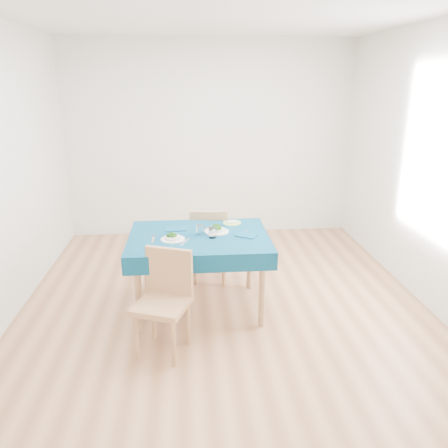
{
  "coord_description": "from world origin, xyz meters",
  "views": [
    {
      "loc": [
        -0.33,
        -3.9,
        2.13
      ],
      "look_at": [
        0.0,
        0.0,
        0.85
      ],
      "focal_mm": 35.0,
      "sensor_mm": 36.0,
      "label": 1
    }
  ],
  "objects": [
    {
      "name": "chair_near",
      "position": [
        -0.57,
        -0.75,
        0.5
      ],
      "size": [
        0.53,
        0.55,
        1.0
      ],
      "primitive_type": "cube",
      "rotation": [
        0.0,
        0.0,
        -0.37
      ],
      "color": "#A4774D",
      "rests_on": "ground"
    },
    {
      "name": "bowl_near",
      "position": [
        -0.48,
        -0.15,
        0.79
      ],
      "size": [
        0.22,
        0.22,
        0.07
      ],
      "primitive_type": null,
      "color": "white",
      "rests_on": "table"
    },
    {
      "name": "fork_near",
      "position": [
        -0.66,
        -0.12,
        0.76
      ],
      "size": [
        0.03,
        0.19,
        0.0
      ],
      "primitive_type": "cube",
      "rotation": [
        0.0,
        0.0,
        -0.03
      ],
      "color": "silver",
      "rests_on": "table"
    },
    {
      "name": "knife_near",
      "position": [
        -0.37,
        -0.21,
        0.76
      ],
      "size": [
        0.1,
        0.2,
        0.0
      ],
      "primitive_type": "cube",
      "rotation": [
        0.0,
        0.0,
        -0.39
      ],
      "color": "silver",
      "rests_on": "table"
    },
    {
      "name": "chair_far",
      "position": [
        -0.1,
        0.61,
        0.49
      ],
      "size": [
        0.44,
        0.48,
        0.98
      ],
      "primitive_type": "cube",
      "rotation": [
        0.0,
        0.0,
        3.02
      ],
      "color": "#A4774D",
      "rests_on": "ground"
    },
    {
      "name": "knife_far",
      "position": [
        0.18,
        -0.04,
        0.76
      ],
      "size": [
        0.1,
        0.18,
        0.0
      ],
      "primitive_type": "cube",
      "rotation": [
        0.0,
        0.0,
        -0.46
      ],
      "color": "silver",
      "rests_on": "table"
    },
    {
      "name": "tumbler_center",
      "position": [
        -0.23,
        -0.03,
        0.81
      ],
      "size": [
        0.08,
        0.08,
        0.1
      ],
      "primitive_type": "cylinder",
      "color": "white",
      "rests_on": "table"
    },
    {
      "name": "fork_far",
      "position": [
        -0.17,
        0.12,
        0.76
      ],
      "size": [
        0.09,
        0.17,
        0.0
      ],
      "primitive_type": "cube",
      "rotation": [
        0.0,
        0.0,
        -0.42
      ],
      "color": "silver",
      "rests_on": "table"
    },
    {
      "name": "bread_slice",
      "position": [
        0.11,
        0.29,
        0.77
      ],
      "size": [
        0.09,
        0.09,
        0.01
      ],
      "primitive_type": "cube",
      "rotation": [
        0.0,
        0.0,
        0.06
      ],
      "color": "beige",
      "rests_on": "side_plate"
    },
    {
      "name": "table",
      "position": [
        -0.24,
        -0.05,
        0.38
      ],
      "size": [
        1.3,
        0.99,
        0.76
      ],
      "primitive_type": "cube",
      "color": "navy",
      "rests_on": "ground"
    },
    {
      "name": "napkin_far",
      "position": [
        0.2,
        -0.1,
        0.76
      ],
      "size": [
        0.22,
        0.21,
        0.01
      ],
      "primitive_type": "cube",
      "rotation": [
        0.0,
        0.0,
        -0.55
      ],
      "color": "navy",
      "rests_on": "table"
    },
    {
      "name": "bowl_far",
      "position": [
        -0.07,
        0.04,
        0.79
      ],
      "size": [
        0.23,
        0.23,
        0.07
      ],
      "primitive_type": null,
      "color": "white",
      "rests_on": "table"
    },
    {
      "name": "tumbler_side",
      "position": [
        -0.12,
        -0.12,
        0.8
      ],
      "size": [
        0.07,
        0.07,
        0.09
      ],
      "primitive_type": "cylinder",
      "color": "white",
      "rests_on": "table"
    },
    {
      "name": "side_plate",
      "position": [
        0.11,
        0.29,
        0.76
      ],
      "size": [
        0.19,
        0.19,
        0.01
      ],
      "primitive_type": "cylinder",
      "color": "#B0DA6A",
      "rests_on": "table"
    },
    {
      "name": "room_shell",
      "position": [
        0.0,
        0.0,
        1.35
      ],
      "size": [
        4.02,
        4.52,
        2.73
      ],
      "color": "#915D3C",
      "rests_on": "ground"
    },
    {
      "name": "napkin_near",
      "position": [
        -0.47,
        0.15,
        0.76
      ],
      "size": [
        0.22,
        0.16,
        0.01
      ],
      "primitive_type": "cube",
      "rotation": [
        0.0,
        0.0,
        0.11
      ],
      "color": "navy",
      "rests_on": "table"
    }
  ]
}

